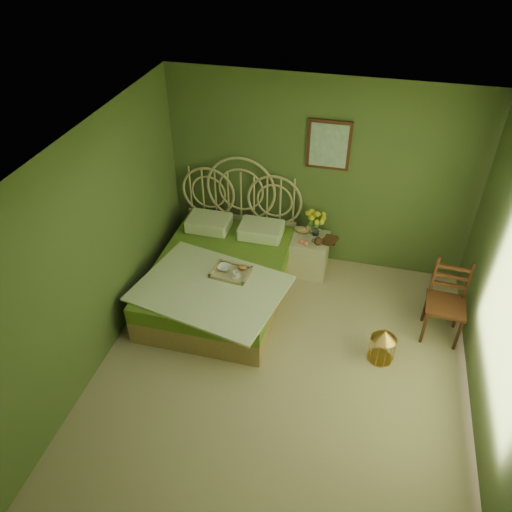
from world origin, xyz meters
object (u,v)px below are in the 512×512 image
(bed, at_px, (221,274))
(birdcage, at_px, (382,345))
(chair, at_px, (447,296))
(nightstand, at_px, (310,249))

(bed, xyz_separation_m, birdcage, (2.08, -0.64, -0.11))
(bed, distance_m, chair, 2.74)
(nightstand, bearing_deg, birdcage, -53.20)
(bed, relative_size, birdcage, 5.52)
(bed, bearing_deg, birdcage, -17.02)
(bed, distance_m, nightstand, 1.29)
(nightstand, relative_size, birdcage, 2.25)
(bed, bearing_deg, nightstand, 36.88)
(bed, relative_size, chair, 2.39)
(chair, relative_size, birdcage, 2.31)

